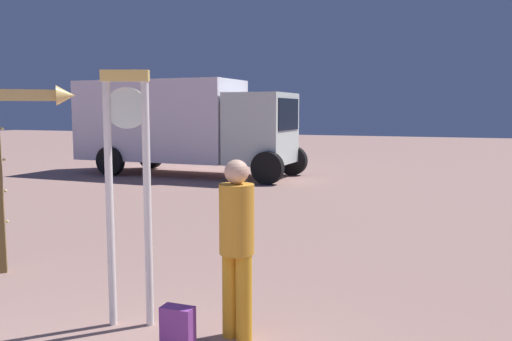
{
  "coord_description": "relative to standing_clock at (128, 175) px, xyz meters",
  "views": [
    {
      "loc": [
        2.27,
        -1.65,
        2.0
      ],
      "look_at": [
        -0.2,
        4.85,
        1.2
      ],
      "focal_mm": 36.82,
      "sensor_mm": 36.0,
      "label": 1
    }
  ],
  "objects": [
    {
      "name": "person_near_clock",
      "position": [
        1.04,
        0.07,
        -0.53
      ],
      "size": [
        0.3,
        0.3,
        1.58
      ],
      "color": "orange",
      "rests_on": "ground_plane"
    },
    {
      "name": "box_truck_near",
      "position": [
        -5.24,
        10.45,
        0.2
      ],
      "size": [
        7.08,
        2.58,
        2.92
      ],
      "color": "white",
      "rests_on": "ground_plane"
    },
    {
      "name": "arrow_sign",
      "position": [
        -2.19,
        0.99,
        0.25
      ],
      "size": [
        0.85,
        0.77,
        2.54
      ],
      "color": "brown",
      "rests_on": "ground_plane"
    },
    {
      "name": "backpack",
      "position": [
        0.7,
        -0.36,
        -1.22
      ],
      "size": [
        0.27,
        0.18,
        0.4
      ],
      "color": "#77368B",
      "rests_on": "ground_plane"
    },
    {
      "name": "standing_clock",
      "position": [
        0.0,
        0.0,
        0.0
      ],
      "size": [
        0.43,
        0.22,
        2.36
      ],
      "color": "white",
      "rests_on": "ground_plane"
    }
  ]
}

